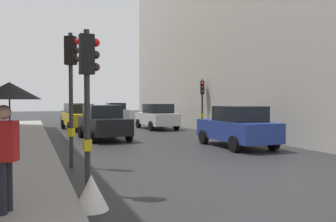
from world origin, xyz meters
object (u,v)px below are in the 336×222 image
object	(u,v)px
warning_sign_triangle	(91,192)
car_yellow_taxi	(80,117)
traffic_light_near_left	(88,81)
car_dark_suv	(103,122)
traffic_light_mid_street	(202,96)
car_silver_hatchback	(115,112)
pedestrian_with_umbrella	(8,110)
car_green_estate	(76,114)
traffic_light_near_right	(71,75)
car_white_compact	(157,116)
car_blue_van	(237,127)

from	to	relation	value
warning_sign_triangle	car_yellow_taxi	bearing A→B (deg)	83.38
traffic_light_near_left	car_dark_suv	world-z (taller)	traffic_light_near_left
car_dark_suv	car_yellow_taxi	xyz separation A→B (m)	(-0.38, 6.38, 0.00)
traffic_light_mid_street	warning_sign_triangle	distance (m)	16.31
car_dark_suv	car_silver_hatchback	bearing A→B (deg)	74.92
pedestrian_with_umbrella	car_green_estate	bearing A→B (deg)	80.74
traffic_light_near_right	car_green_estate	bearing A→B (deg)	82.97
car_yellow_taxi	car_dark_suv	bearing A→B (deg)	-86.56
car_silver_hatchback	pedestrian_with_umbrella	xyz separation A→B (m)	(-8.05, -27.28, 0.96)
traffic_light_near_left	car_green_estate	world-z (taller)	traffic_light_near_left
traffic_light_near_left	car_yellow_taxi	world-z (taller)	traffic_light_near_left
traffic_light_near_right	car_green_estate	world-z (taller)	traffic_light_near_right
traffic_light_mid_street	car_yellow_taxi	world-z (taller)	traffic_light_mid_street
traffic_light_near_right	car_silver_hatchback	bearing A→B (deg)	73.96
car_yellow_taxi	car_white_compact	bearing A→B (deg)	-15.20
traffic_light_near_left	car_white_compact	bearing A→B (deg)	65.20
traffic_light_near_left	traffic_light_mid_street	bearing A→B (deg)	53.55
traffic_light_near_left	car_green_estate	distance (m)	22.31
traffic_light_near_right	car_white_compact	world-z (taller)	traffic_light_near_right
car_yellow_taxi	car_blue_van	bearing A→B (deg)	-65.74
car_silver_hatchback	car_yellow_taxi	xyz separation A→B (m)	(-4.63, -9.38, 0.00)
warning_sign_triangle	traffic_light_near_right	bearing A→B (deg)	88.38
car_green_estate	car_white_compact	distance (m)	8.35
car_yellow_taxi	warning_sign_triangle	bearing A→B (deg)	-96.62
car_blue_van	traffic_light_mid_street	bearing A→B (deg)	74.49
car_silver_hatchback	warning_sign_triangle	xyz separation A→B (m)	(-6.69, -27.12, -0.55)
car_dark_suv	car_white_compact	bearing A→B (deg)	46.57
traffic_light_near_right	car_blue_van	xyz separation A→B (m)	(7.09, 2.04, -1.88)
traffic_light_near_left	car_green_estate	bearing A→B (deg)	83.98
traffic_light_near_left	warning_sign_triangle	size ratio (longest dim) A/B	5.38
car_silver_hatchback	pedestrian_with_umbrella	size ratio (longest dim) A/B	1.98
car_dark_suv	car_white_compact	world-z (taller)	same
traffic_light_near_left	pedestrian_with_umbrella	bearing A→B (deg)	-139.40
car_white_compact	car_yellow_taxi	bearing A→B (deg)	164.80
traffic_light_near_left	car_yellow_taxi	size ratio (longest dim) A/B	0.81
pedestrian_with_umbrella	traffic_light_mid_street	bearing A→B (deg)	52.09
traffic_light_mid_street	car_silver_hatchback	size ratio (longest dim) A/B	0.79
traffic_light_near_left	car_silver_hatchback	world-z (taller)	traffic_light_near_left
car_silver_hatchback	car_green_estate	bearing A→B (deg)	-137.52
car_silver_hatchback	warning_sign_triangle	bearing A→B (deg)	-103.85
traffic_light_near_right	warning_sign_triangle	size ratio (longest dim) A/B	6.15
car_yellow_taxi	car_silver_hatchback	bearing A→B (deg)	63.73
car_green_estate	car_yellow_taxi	bearing A→B (deg)	-94.18
car_green_estate	car_blue_van	size ratio (longest dim) A/B	1.01
car_silver_hatchback	car_blue_van	size ratio (longest dim) A/B	1.00
car_silver_hatchback	car_yellow_taxi	distance (m)	10.46
car_silver_hatchback	pedestrian_with_umbrella	bearing A→B (deg)	-106.43
traffic_light_near_right	car_yellow_taxi	distance (m)	13.74
car_white_compact	car_yellow_taxi	size ratio (longest dim) A/B	0.99
car_white_compact	pedestrian_with_umbrella	bearing A→B (deg)	-117.31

